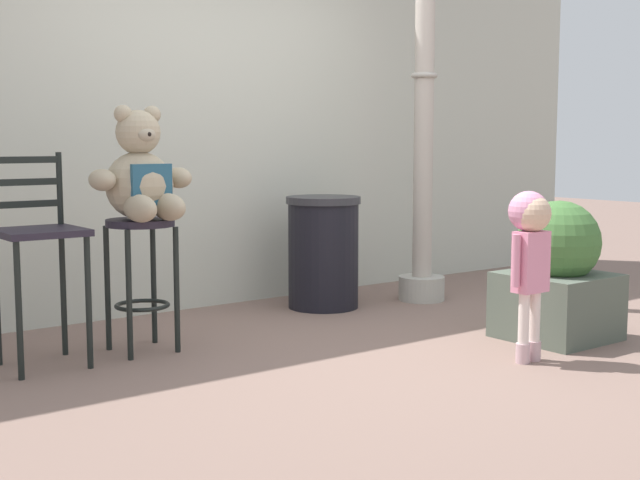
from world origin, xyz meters
name	(u,v)px	position (x,y,z in m)	size (l,w,h in m)	color
ground_plane	(356,352)	(0.00, 0.00, 0.00)	(24.00, 24.00, 0.00)	#7E6459
building_wall	(193,68)	(0.00, 1.84, 1.71)	(7.89, 0.30, 3.41)	beige
bar_stool_with_teddy	(141,258)	(-0.95, 0.76, 0.54)	(0.38, 0.38, 0.75)	#241E2B
teddy_bear	(141,177)	(-0.95, 0.73, 0.99)	(0.59, 0.53, 0.63)	tan
child_walking	(530,238)	(0.61, -0.71, 0.67)	(0.29, 0.23, 0.92)	#CCA5AC
trash_bin	(323,252)	(0.65, 1.16, 0.40)	(0.53, 0.53, 0.80)	black
lamppost	(423,147)	(1.41, 0.94, 1.14)	(0.34, 0.34, 2.87)	#B0AEA3
bar_chair_empty	(38,243)	(-1.51, 0.79, 0.66)	(0.42, 0.42, 1.13)	#241E2B
planter_with_shrub	(557,276)	(1.18, -0.46, 0.38)	(0.59, 0.59, 0.84)	#515B4E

